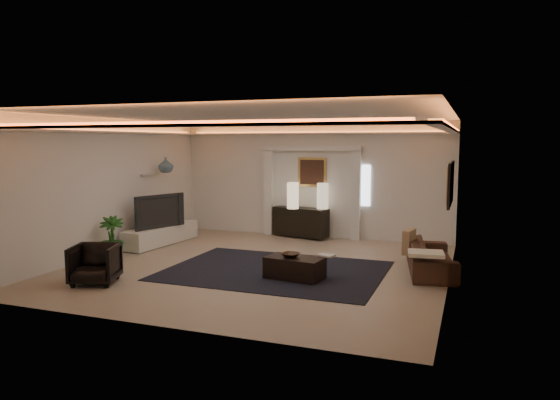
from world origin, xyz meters
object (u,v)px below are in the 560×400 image
(console, at_px, (301,222))
(coffee_table, at_px, (295,268))
(sofa, at_px, (431,257))
(armchair, at_px, (95,264))

(console, xyz_separation_m, coffee_table, (1.16, -3.87, -0.20))
(sofa, height_order, coffee_table, sofa)
(console, relative_size, sofa, 0.71)
(sofa, bearing_deg, console, 43.66)
(sofa, distance_m, armchair, 6.02)
(sofa, relative_size, armchair, 2.67)
(console, bearing_deg, armchair, -95.92)
(coffee_table, distance_m, armchair, 3.43)
(console, relative_size, armchair, 1.91)
(console, height_order, sofa, console)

